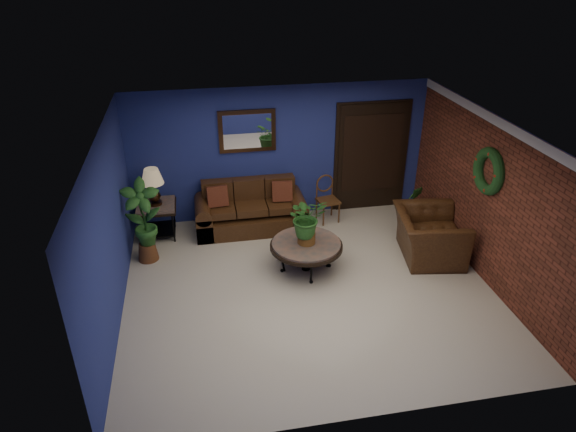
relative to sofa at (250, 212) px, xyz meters
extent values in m
plane|color=#BFB49E|center=(0.64, -2.08, -0.29)|extent=(5.50, 5.50, 0.00)
cube|color=navy|center=(0.64, 0.42, 0.96)|extent=(5.50, 0.04, 2.50)
cube|color=navy|center=(-2.11, -2.08, 0.96)|extent=(0.04, 5.00, 2.50)
cube|color=maroon|center=(3.39, -2.08, 0.96)|extent=(0.04, 5.00, 2.50)
cube|color=white|center=(0.64, -2.08, 2.21)|extent=(5.50, 5.00, 0.02)
cube|color=white|center=(3.36, -2.08, 2.14)|extent=(0.03, 5.00, 0.14)
cube|color=#3D2514|center=(0.04, 0.38, 1.43)|extent=(1.02, 0.06, 0.77)
cube|color=black|center=(2.39, 0.39, 0.76)|extent=(1.44, 0.06, 2.18)
torus|color=black|center=(3.33, -2.03, 1.41)|extent=(0.16, 0.72, 0.72)
cube|color=#462B14|center=(0.00, -0.08, -0.13)|extent=(1.99, 0.86, 0.33)
cube|color=#462B14|center=(0.00, 0.24, 0.17)|extent=(1.70, 0.24, 0.82)
cube|color=#462B14|center=(-0.57, -0.13, 0.17)|extent=(0.55, 0.59, 0.13)
cube|color=#462B14|center=(0.00, -0.13, 0.17)|extent=(0.55, 0.59, 0.13)
cube|color=#462B14|center=(0.57, -0.13, 0.17)|extent=(0.55, 0.59, 0.13)
cube|color=#462B14|center=(-0.85, -0.08, -0.07)|extent=(0.29, 0.86, 0.45)
cube|color=#462B14|center=(0.85, -0.08, -0.07)|extent=(0.29, 0.86, 0.45)
cube|color=#612B18|center=(-0.58, -0.09, 0.42)|extent=(0.36, 0.11, 0.36)
cube|color=#612B18|center=(0.58, -0.09, 0.42)|extent=(0.36, 0.11, 0.36)
cylinder|color=#4A4541|center=(0.71, -1.57, 0.18)|extent=(1.09, 1.09, 0.05)
cylinder|color=black|center=(0.71, -1.57, 0.14)|extent=(1.15, 1.15, 0.05)
cylinder|color=black|center=(0.71, -1.57, -0.07)|extent=(0.14, 0.14, 0.45)
cube|color=#4A4541|center=(-1.66, -0.03, 0.31)|extent=(0.65, 0.65, 0.05)
cube|color=black|center=(-1.66, -0.03, 0.27)|extent=(0.69, 0.69, 0.04)
cube|color=black|center=(-1.66, -0.03, -0.17)|extent=(0.59, 0.59, 0.03)
cylinder|color=black|center=(-1.93, -0.30, 0.01)|extent=(0.03, 0.03, 0.60)
cylinder|color=black|center=(-1.39, -0.30, 0.01)|extent=(0.03, 0.03, 0.60)
cylinder|color=black|center=(-1.93, 0.25, 0.01)|extent=(0.03, 0.03, 0.60)
cylinder|color=black|center=(-1.39, 0.25, 0.01)|extent=(0.03, 0.03, 0.60)
cylinder|color=#3D2514|center=(-1.66, -0.03, 0.36)|extent=(0.23, 0.23, 0.05)
sphere|color=#3D2514|center=(-1.66, -0.03, 0.48)|extent=(0.21, 0.21, 0.21)
cylinder|color=#3D2514|center=(-1.66, -0.03, 0.65)|extent=(0.02, 0.02, 0.27)
cone|color=tan|center=(-1.66, -0.03, 0.84)|extent=(0.39, 0.39, 0.27)
cube|color=#593519|center=(1.46, -0.03, 0.12)|extent=(0.44, 0.44, 0.04)
torus|color=#593519|center=(1.43, 0.14, 0.41)|extent=(0.35, 0.10, 0.35)
cylinder|color=#593519|center=(1.33, -0.21, -0.10)|extent=(0.03, 0.03, 0.39)
cylinder|color=#593519|center=(1.65, -0.15, -0.10)|extent=(0.03, 0.03, 0.39)
cylinder|color=#593519|center=(1.28, 0.10, -0.10)|extent=(0.03, 0.03, 0.39)
cylinder|color=#593519|center=(1.59, 0.16, -0.10)|extent=(0.03, 0.03, 0.39)
imported|color=#462B14|center=(2.79, -1.54, 0.10)|extent=(1.23, 1.36, 0.78)
cylinder|color=brown|center=(0.71, -1.57, 0.29)|extent=(0.28, 0.28, 0.18)
imported|color=#1D5319|center=(0.71, -1.57, 0.66)|extent=(0.65, 0.58, 0.65)
cylinder|color=brown|center=(2.99, -0.37, -0.19)|extent=(0.26, 0.26, 0.20)
imported|color=#1D5319|center=(2.99, -0.37, 0.16)|extent=(0.38, 0.33, 0.61)
cylinder|color=brown|center=(-1.81, -0.80, -0.14)|extent=(0.34, 0.34, 0.30)
imported|color=#1D5319|center=(-1.81, -0.80, 0.54)|extent=(0.63, 0.44, 1.17)
camera|label=1|loc=(-0.85, -8.33, 4.36)|focal=32.00mm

